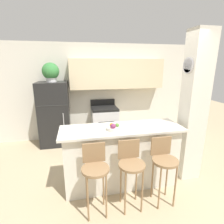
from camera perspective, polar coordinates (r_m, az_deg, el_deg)
name	(u,v)px	position (r m, az deg, el deg)	size (l,w,h in m)	color
ground_plane	(121,183)	(3.31, 2.96, -22.06)	(14.00, 14.00, 0.00)	tan
wall_back	(108,84)	(4.82, -1.45, 9.00)	(5.60, 0.38, 2.55)	silver
pillar_right	(193,108)	(3.30, 25.01, 1.04)	(0.38, 0.32, 2.55)	silver
counter_bar	(121,156)	(3.03, 3.10, -14.20)	(1.97, 0.63, 1.03)	silver
refrigerator	(54,114)	(4.62, -18.28, -0.65)	(0.73, 0.63, 1.60)	black
stove_range	(105,123)	(4.76, -2.46, -3.69)	(0.68, 0.61, 1.07)	silver
bar_stool_left	(95,169)	(2.45, -5.52, -18.10)	(0.37, 0.37, 0.99)	olive
bar_stool_mid	(131,165)	(2.54, 6.18, -16.81)	(0.37, 0.37, 0.99)	olive
bar_stool_right	(164,161)	(2.72, 16.56, -15.10)	(0.37, 0.37, 0.99)	olive
potted_plant_on_fridge	(51,72)	(4.47, -19.40, 12.26)	(0.40, 0.40, 0.45)	silver
fruit_bowl	(114,128)	(2.69, 0.61, -5.12)	(0.23, 0.23, 0.12)	silver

